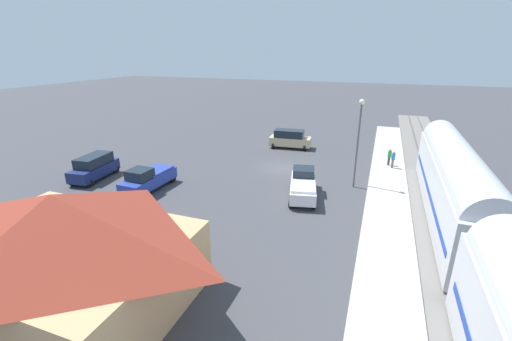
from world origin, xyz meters
TOP-DOWN VIEW (x-y plane):
  - ground_plane at (0.00, 0.00)m, footprint 200.00×200.00m
  - railway_track at (-14.00, 0.00)m, footprint 4.80×70.00m
  - platform at (-10.00, 0.00)m, footprint 3.20×46.00m
  - passenger_train at (-14.00, 15.96)m, footprint 2.93×39.22m
  - station_building at (4.00, 22.00)m, footprint 11.56×8.77m
  - pedestrian_on_platform at (-10.35, -3.07)m, footprint 0.36×0.36m
  - pedestrian_waiting_far at (-10.00, -3.81)m, footprint 0.36×0.36m
  - suv_tan at (1.27, -7.56)m, footprint 5.05×2.73m
  - suv_navy at (15.38, 8.87)m, footprint 2.52×5.10m
  - pickup_white at (-3.51, 6.17)m, footprint 3.09×5.70m
  - pickup_blue at (9.11, 9.37)m, footprint 2.12×5.45m
  - light_pole_near_platform at (-7.20, 2.59)m, footprint 0.44×0.44m

SIDE VIEW (x-z plane):
  - ground_plane at x=0.00m, z-range 0.00..0.00m
  - railway_track at x=-14.00m, z-range -0.06..0.24m
  - platform at x=-10.00m, z-range 0.00..0.30m
  - pickup_white at x=-3.51m, z-range -0.04..2.10m
  - pickup_blue at x=9.11m, z-range -0.04..2.10m
  - suv_tan at x=1.27m, z-range 0.04..2.26m
  - suv_navy at x=15.38m, z-range 0.04..2.26m
  - pedestrian_on_platform at x=-10.35m, z-range 0.43..2.14m
  - pedestrian_waiting_far at x=-10.00m, z-range 0.43..2.14m
  - passenger_train at x=-14.00m, z-range 0.37..5.35m
  - station_building at x=4.00m, z-range 0.11..5.64m
  - light_pole_near_platform at x=-7.20m, z-range 0.99..8.57m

